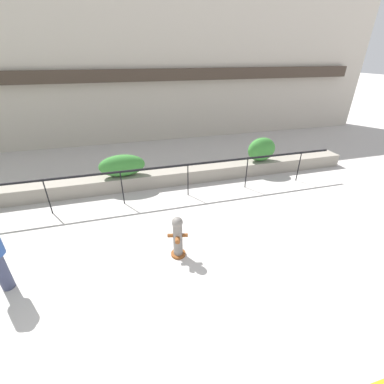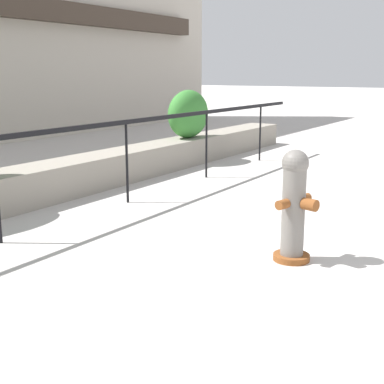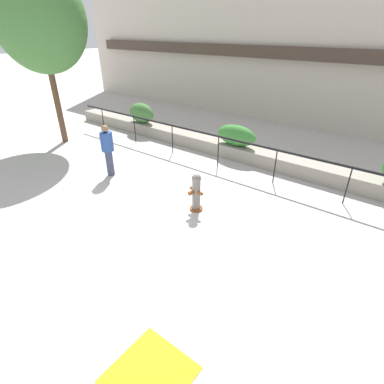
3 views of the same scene
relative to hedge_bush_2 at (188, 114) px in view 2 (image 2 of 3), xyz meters
The scene contains 2 objects.
hedge_bush_2 is the anchor object (origin of this frame).
fire_hydrant 5.83m from the hedge_bush_2, 137.47° to the right, with size 0.48×0.47×1.08m.
Camera 2 is at (-3.51, 0.27, 1.78)m, focal length 50.00 mm.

